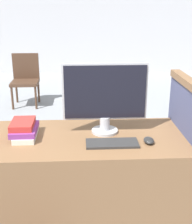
{
  "coord_description": "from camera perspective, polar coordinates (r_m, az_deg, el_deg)",
  "views": [
    {
      "loc": [
        -0.04,
        -1.65,
        1.66
      ],
      "look_at": [
        0.07,
        0.31,
        0.97
      ],
      "focal_mm": 50.0,
      "sensor_mm": 36.0,
      "label": 1
    }
  ],
  "objects": [
    {
      "name": "keyboard",
      "position": [
        2.07,
        2.96,
        -5.74
      ],
      "size": [
        0.35,
        0.15,
        0.02
      ],
      "color": "#2D2D2D",
      "rests_on": "desk"
    },
    {
      "name": "book_stack",
      "position": [
        2.22,
        -12.99,
        -3.12
      ],
      "size": [
        0.17,
        0.27,
        0.12
      ],
      "color": "silver",
      "rests_on": "desk"
    },
    {
      "name": "mouse",
      "position": [
        2.12,
        9.63,
        -5.15
      ],
      "size": [
        0.07,
        0.11,
        0.04
      ],
      "color": "#262626",
      "rests_on": "desk"
    },
    {
      "name": "far_chair",
      "position": [
        5.4,
        -12.78,
        6.23
      ],
      "size": [
        0.44,
        0.44,
        0.86
      ],
      "rotation": [
        0.0,
        0.0,
        -0.43
      ],
      "color": "#4C3323",
      "rests_on": "ground_plane"
    },
    {
      "name": "carrel_divider",
      "position": [
        2.4,
        15.64,
        -7.83
      ],
      "size": [
        0.07,
        0.73,
        1.17
      ],
      "color": "#474C70",
      "rests_on": "ground_plane"
    },
    {
      "name": "desk",
      "position": [
        2.37,
        -1.77,
        -13.16
      ],
      "size": [
        1.38,
        0.69,
        0.77
      ],
      "color": "brown",
      "rests_on": "ground_plane"
    },
    {
      "name": "monitor",
      "position": [
        2.17,
        1.66,
        2.86
      ],
      "size": [
        0.59,
        0.19,
        0.5
      ],
      "color": "#B7B7BC",
      "rests_on": "desk"
    },
    {
      "name": "wall_back",
      "position": [
        7.71,
        -2.98,
        17.46
      ],
      "size": [
        12.0,
        0.06,
        2.8
      ],
      "color": "silver",
      "rests_on": "ground_plane"
    }
  ]
}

